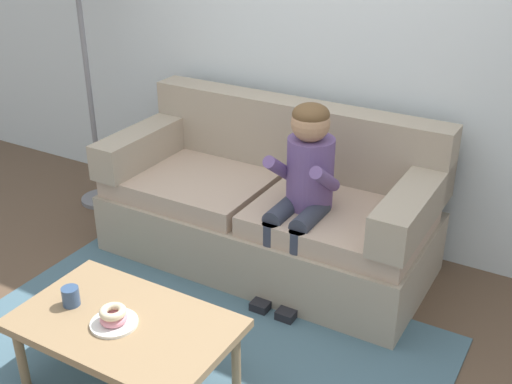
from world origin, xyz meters
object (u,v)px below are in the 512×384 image
Objects in this scene: couch at (270,208)px; donut at (114,318)px; coffee_table at (125,328)px; mug at (71,296)px; toy_controller at (114,277)px; person_child at (304,183)px.

couch is 16.41× the size of donut.
donut is at bearing -118.33° from coffee_table.
mug is 0.87m from toy_controller.
couch is 1.40m from donut.
couch is at bearing 52.81° from toy_controller.
mug reaches higher than coffee_table.
couch reaches higher than donut.
toy_controller is (-0.98, -0.51, -0.65)m from person_child.
toy_controller is at bearing 136.46° from coffee_table.
person_child reaches higher than coffee_table.
coffee_table is at bearing 61.67° from donut.
coffee_table is 1.23m from person_child.
donut is at bearing -40.45° from toy_controller.
coffee_table is at bearing -89.60° from couch.
mug reaches higher than toy_controller.
toy_controller is at bearing -132.93° from couch.
person_child is at bearing 75.06° from coffee_table.
coffee_table is (0.01, -1.35, 0.01)m from couch.
mug is at bearing -54.18° from toy_controller.
person_child is 1.26m from donut.
coffee_table is 10.90× the size of mug.
person_child is 4.87× the size of toy_controller.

